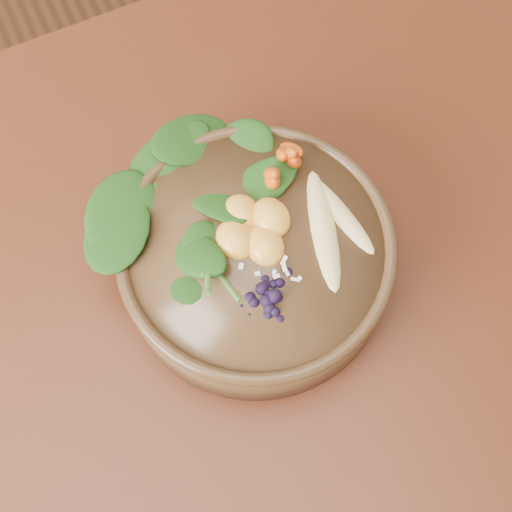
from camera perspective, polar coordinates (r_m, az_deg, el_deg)
ground at (r=1.51m, az=-9.32°, el=-17.00°), size 4.00×4.00×0.00m
dining_table at (r=0.88m, az=-15.94°, el=-12.70°), size 1.60×0.90×0.75m
stoneware_bowl at (r=0.76m, az=0.00°, el=-0.29°), size 0.33×0.33×0.08m
kale_heap at (r=0.72m, az=-4.68°, el=4.82°), size 0.21×0.20×0.04m
carrot_cluster at (r=0.73m, az=2.28°, el=8.49°), size 0.07×0.07×0.08m
banana_halves at (r=0.72m, az=6.22°, el=3.19°), size 0.09×0.16×0.03m
mandarin_cluster at (r=0.71m, az=-0.23°, el=2.66°), size 0.10×0.10×0.03m
blueberry_pile at (r=0.68m, az=1.59°, el=-2.82°), size 0.15×0.12×0.04m
coconut_flakes at (r=0.71m, az=0.58°, el=-0.38°), size 0.10×0.08×0.01m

